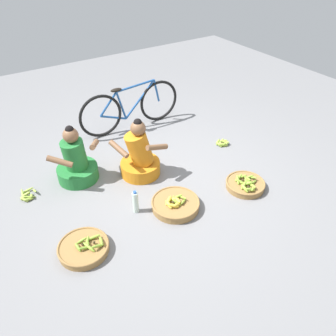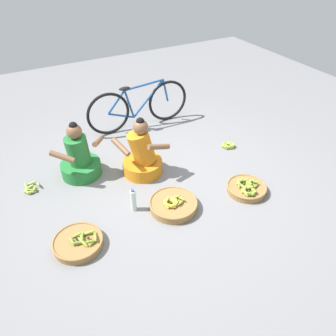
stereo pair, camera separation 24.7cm
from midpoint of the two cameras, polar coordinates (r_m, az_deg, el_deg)
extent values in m
plane|color=slate|center=(4.31, 0.37, -2.39)|extent=(10.00, 10.00, 0.00)
cylinder|color=orange|center=(4.42, -2.76, 0.24)|extent=(0.52, 0.52, 0.18)
cylinder|color=orange|center=(4.25, -2.87, 3.50)|extent=(0.45, 0.40, 0.47)
sphere|color=brown|center=(4.10, -3.00, 6.97)|extent=(0.19, 0.19, 0.19)
sphere|color=black|center=(4.06, -3.03, 7.90)|extent=(0.10, 0.10, 0.10)
cylinder|color=brown|center=(4.13, -6.39, 3.57)|extent=(0.15, 0.31, 0.16)
cylinder|color=brown|center=(4.11, 0.12, 3.62)|extent=(0.31, 0.09, 0.16)
cylinder|color=#237233|center=(4.50, -13.11, -0.11)|extent=(0.52, 0.52, 0.18)
cylinder|color=#237233|center=(4.34, -13.62, 2.89)|extent=(0.38, 0.36, 0.41)
sphere|color=brown|center=(4.20, -14.15, 6.05)|extent=(0.19, 0.19, 0.19)
sphere|color=black|center=(4.16, -14.31, 6.95)|extent=(0.10, 0.10, 0.10)
cylinder|color=brown|center=(4.13, -16.04, 1.83)|extent=(0.29, 0.24, 0.16)
cylinder|color=brown|center=(4.33, -10.34, 4.46)|extent=(0.22, 0.30, 0.16)
torus|color=black|center=(5.21, -8.82, 9.11)|extent=(0.68, 0.06, 0.68)
torus|color=black|center=(5.57, 1.24, 11.42)|extent=(0.68, 0.06, 0.68)
cylinder|color=#1E4C8C|center=(5.38, -2.05, 11.77)|extent=(0.55, 0.04, 0.55)
cylinder|color=#1E4C8C|center=(5.28, -5.29, 10.80)|extent=(0.15, 0.04, 0.49)
cylinder|color=#1E4C8C|center=(5.26, -2.71, 14.01)|extent=(0.65, 0.05, 0.08)
cylinder|color=#1E4C8C|center=(5.30, -6.65, 8.88)|extent=(0.42, 0.04, 0.18)
cylinder|color=#1E4C8C|center=(5.18, -7.46, 11.07)|extent=(0.31, 0.04, 0.35)
cylinder|color=#1E4C8C|center=(5.47, 0.89, 13.12)|extent=(0.11, 0.03, 0.38)
ellipsoid|color=black|center=(5.14, -6.09, 13.36)|extent=(0.18, 0.08, 0.05)
cylinder|color=olive|center=(4.28, 14.90, -3.51)|extent=(0.48, 0.48, 0.08)
torus|color=olive|center=(4.25, 14.98, -3.11)|extent=(0.49, 0.49, 0.02)
ellipsoid|color=olive|center=(4.31, 16.21, -2.31)|extent=(0.05, 0.13, 0.08)
ellipsoid|color=olive|center=(4.31, 15.59, -2.19)|extent=(0.12, 0.08, 0.07)
ellipsoid|color=olive|center=(4.26, 15.05, -2.68)|extent=(0.09, 0.12, 0.06)
ellipsoid|color=olive|center=(4.22, 15.73, -3.07)|extent=(0.11, 0.11, 0.08)
ellipsoid|color=olive|center=(4.25, 16.37, -3.06)|extent=(0.13, 0.06, 0.05)
sphere|color=#382D19|center=(4.27, 15.77, -2.68)|extent=(0.03, 0.03, 0.03)
ellipsoid|color=#8CAD38|center=(4.27, 15.31, -2.46)|extent=(0.07, 0.15, 0.08)
ellipsoid|color=#8CAD38|center=(4.29, 14.34, -2.11)|extent=(0.15, 0.09, 0.08)
ellipsoid|color=#8CAD38|center=(4.27, 13.90, -2.22)|extent=(0.15, 0.06, 0.08)
ellipsoid|color=#8CAD38|center=(4.23, 13.71, -2.60)|extent=(0.11, 0.14, 0.09)
ellipsoid|color=#8CAD38|center=(4.19, 14.32, -3.08)|extent=(0.11, 0.14, 0.09)
ellipsoid|color=#8CAD38|center=(4.20, 14.89, -3.21)|extent=(0.15, 0.08, 0.07)
ellipsoid|color=#8CAD38|center=(4.24, 15.40, -2.82)|extent=(0.13, 0.13, 0.07)
sphere|color=#382D19|center=(4.24, 14.55, -2.68)|extent=(0.03, 0.03, 0.03)
ellipsoid|color=#8CAD38|center=(4.17, 16.07, -3.68)|extent=(0.07, 0.14, 0.07)
ellipsoid|color=#8CAD38|center=(4.19, 15.27, -3.29)|extent=(0.14, 0.11, 0.08)
ellipsoid|color=#8CAD38|center=(4.16, 14.64, -3.54)|extent=(0.14, 0.09, 0.08)
ellipsoid|color=#8CAD38|center=(4.11, 14.75, -4.07)|extent=(0.04, 0.14, 0.08)
ellipsoid|color=#8CAD38|center=(4.10, 15.70, -4.31)|extent=(0.14, 0.08, 0.09)
ellipsoid|color=#8CAD38|center=(4.14, 16.13, -4.14)|extent=(0.14, 0.10, 0.07)
sphere|color=#382D19|center=(4.15, 15.37, -3.85)|extent=(0.04, 0.04, 0.04)
cylinder|color=olive|center=(3.61, -13.20, -12.49)|extent=(0.51, 0.51, 0.08)
torus|color=olive|center=(3.58, -13.29, -12.08)|extent=(0.52, 0.52, 0.02)
ellipsoid|color=#8CAD38|center=(3.54, -10.37, -11.51)|extent=(0.07, 0.16, 0.07)
ellipsoid|color=#8CAD38|center=(3.59, -11.64, -10.90)|extent=(0.16, 0.07, 0.06)
ellipsoid|color=#8CAD38|center=(3.56, -12.65, -11.60)|extent=(0.11, 0.15, 0.06)
ellipsoid|color=#8CAD38|center=(3.52, -12.41, -12.34)|extent=(0.09, 0.16, 0.06)
ellipsoid|color=#8CAD38|center=(3.49, -11.00, -12.33)|extent=(0.16, 0.05, 0.09)
sphere|color=#382D19|center=(3.54, -11.53, -11.70)|extent=(0.03, 0.03, 0.03)
ellipsoid|color=olive|center=(3.55, -12.55, -11.71)|extent=(0.06, 0.12, 0.06)
ellipsoid|color=olive|center=(3.59, -13.48, -11.20)|extent=(0.12, 0.05, 0.07)
ellipsoid|color=olive|center=(3.55, -14.15, -12.17)|extent=(0.04, 0.12, 0.06)
ellipsoid|color=olive|center=(3.52, -13.18, -12.42)|extent=(0.12, 0.04, 0.06)
sphere|color=#382D19|center=(3.56, -13.38, -11.84)|extent=(0.03, 0.03, 0.03)
cylinder|color=olive|center=(3.91, 2.75, -6.42)|extent=(0.55, 0.55, 0.09)
torus|color=olive|center=(3.88, 2.77, -5.94)|extent=(0.57, 0.57, 0.02)
ellipsoid|color=#8CAD38|center=(3.90, 4.00, -5.23)|extent=(0.05, 0.13, 0.07)
ellipsoid|color=#8CAD38|center=(3.91, 3.14, -5.04)|extent=(0.14, 0.07, 0.06)
ellipsoid|color=#8CAD38|center=(3.87, 2.46, -5.60)|extent=(0.09, 0.13, 0.05)
ellipsoid|color=#8CAD38|center=(3.83, 2.93, -6.05)|extent=(0.09, 0.13, 0.08)
ellipsoid|color=#8CAD38|center=(3.85, 4.11, -5.93)|extent=(0.13, 0.09, 0.05)
sphere|color=#382D19|center=(3.87, 3.33, -5.61)|extent=(0.03, 0.03, 0.03)
ellipsoid|color=yellow|center=(3.85, 3.14, -5.71)|extent=(0.05, 0.14, 0.08)
ellipsoid|color=yellow|center=(3.88, 2.50, -5.44)|extent=(0.13, 0.12, 0.06)
ellipsoid|color=yellow|center=(3.85, 1.56, -5.64)|extent=(0.14, 0.10, 0.08)
ellipsoid|color=yellow|center=(3.81, 1.55, -6.29)|extent=(0.05, 0.14, 0.06)
ellipsoid|color=yellow|center=(3.78, 2.36, -6.55)|extent=(0.14, 0.10, 0.08)
ellipsoid|color=yellow|center=(3.80, 3.00, -6.38)|extent=(0.14, 0.08, 0.08)
sphere|color=#382D19|center=(3.83, 2.34, -5.99)|extent=(0.04, 0.04, 0.04)
ellipsoid|color=#8CAD38|center=(5.09, 11.93, 3.93)|extent=(0.05, 0.13, 0.06)
ellipsoid|color=#8CAD38|center=(5.10, 11.55, 4.08)|extent=(0.12, 0.11, 0.07)
ellipsoid|color=#8CAD38|center=(5.07, 10.95, 3.99)|extent=(0.13, 0.09, 0.08)
ellipsoid|color=#8CAD38|center=(5.02, 11.08, 3.58)|extent=(0.06, 0.13, 0.07)
ellipsoid|color=#8CAD38|center=(5.01, 11.67, 3.45)|extent=(0.13, 0.08, 0.07)
ellipsoid|color=#8CAD38|center=(5.05, 12.09, 3.63)|extent=(0.13, 0.10, 0.07)
sphere|color=#382D19|center=(5.06, 11.50, 3.77)|extent=(0.03, 0.03, 0.03)
ellipsoid|color=#9EB747|center=(5.09, 12.45, 3.92)|extent=(0.06, 0.13, 0.08)
ellipsoid|color=#9EB747|center=(5.12, 11.92, 4.12)|extent=(0.12, 0.11, 0.07)
ellipsoid|color=#9EB747|center=(5.10, 11.49, 4.10)|extent=(0.13, 0.05, 0.08)
ellipsoid|color=#9EB747|center=(5.05, 11.36, 3.69)|extent=(0.06, 0.13, 0.05)
ellipsoid|color=#9EB747|center=(5.03, 11.73, 3.50)|extent=(0.10, 0.12, 0.06)
ellipsoid|color=#9EB747|center=(5.03, 12.02, 3.49)|extent=(0.13, 0.09, 0.07)
ellipsoid|color=#9EB747|center=(5.06, 12.47, 3.66)|extent=(0.12, 0.09, 0.08)
sphere|color=#382D19|center=(5.07, 11.91, 3.80)|extent=(0.03, 0.03, 0.03)
ellipsoid|color=#9EB747|center=(4.43, -20.43, -3.38)|extent=(0.05, 0.12, 0.08)
ellipsoid|color=#9EB747|center=(4.47, -21.15, -3.12)|extent=(0.12, 0.04, 0.08)
ellipsoid|color=#9EB747|center=(4.47, -21.57, -3.44)|extent=(0.11, 0.11, 0.05)
ellipsoid|color=#9EB747|center=(4.41, -21.51, -3.90)|extent=(0.10, 0.12, 0.07)
ellipsoid|color=#9EB747|center=(4.39, -20.88, -3.92)|extent=(0.12, 0.05, 0.06)
sphere|color=#382D19|center=(4.43, -21.07, -3.54)|extent=(0.03, 0.03, 0.03)
ellipsoid|color=#9EB747|center=(4.48, -19.93, -2.64)|extent=(0.04, 0.16, 0.09)
ellipsoid|color=#9EB747|center=(4.54, -20.96, -2.53)|extent=(0.16, 0.03, 0.05)
ellipsoid|color=#9EB747|center=(4.49, -21.68, -3.10)|extent=(0.05, 0.16, 0.09)
ellipsoid|color=#9EB747|center=(4.43, -20.80, -3.56)|extent=(0.16, 0.07, 0.07)
sphere|color=#382D19|center=(4.48, -20.77, -3.01)|extent=(0.03, 0.03, 0.03)
cylinder|color=silver|center=(3.83, -4.12, -5.63)|extent=(0.07, 0.07, 0.28)
cylinder|color=#2D59B7|center=(3.73, -4.22, -3.93)|extent=(0.04, 0.04, 0.02)
camera|label=1|loc=(0.12, -88.21, 1.33)|focal=35.59mm
camera|label=2|loc=(0.12, 91.79, -1.33)|focal=35.59mm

